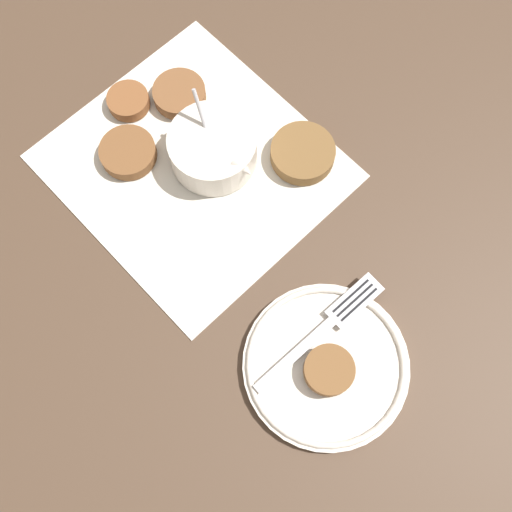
{
  "coord_description": "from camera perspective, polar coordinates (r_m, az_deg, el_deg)",
  "views": [
    {
      "loc": [
        0.28,
        -0.22,
        0.72
      ],
      "look_at": [
        0.12,
        -0.05,
        0.02
      ],
      "focal_mm": 42.0,
      "sensor_mm": 36.0,
      "label": 1
    }
  ],
  "objects": [
    {
      "name": "napkin",
      "position": [
        0.81,
        -5.93,
        8.53
      ],
      "size": [
        0.37,
        0.34,
        0.0
      ],
      "color": "silver",
      "rests_on": "ground_plane"
    },
    {
      "name": "fritter_1",
      "position": [
        0.82,
        -12.09,
        9.62
      ],
      "size": [
        0.08,
        0.08,
        0.02
      ],
      "color": "brown",
      "rests_on": "napkin"
    },
    {
      "name": "sauce_bowl",
      "position": [
        0.79,
        -4.06,
        10.04
      ],
      "size": [
        0.13,
        0.12,
        0.1
      ],
      "color": "silver",
      "rests_on": "napkin"
    },
    {
      "name": "fritter_2",
      "position": [
        0.86,
        -7.31,
        15.06
      ],
      "size": [
        0.07,
        0.07,
        0.02
      ],
      "color": "brown",
      "rests_on": "napkin"
    },
    {
      "name": "ground_plane",
      "position": [
        0.81,
        -4.21,
        7.69
      ],
      "size": [
        4.0,
        4.0,
        0.0
      ],
      "primitive_type": "plane",
      "color": "#4C3828"
    },
    {
      "name": "fork",
      "position": [
        0.72,
        7.2,
        -6.22
      ],
      "size": [
        0.04,
        0.2,
        0.0
      ],
      "color": "silver",
      "rests_on": "serving_plate"
    },
    {
      "name": "fritter_0",
      "position": [
        0.81,
        4.46,
        9.73
      ],
      "size": [
        0.09,
        0.09,
        0.02
      ],
      "color": "brown",
      "rests_on": "napkin"
    },
    {
      "name": "fritter_on_plate",
      "position": [
        0.71,
        6.97,
        -10.73
      ],
      "size": [
        0.06,
        0.06,
        0.02
      ],
      "color": "brown",
      "rests_on": "serving_plate"
    },
    {
      "name": "serving_plate",
      "position": [
        0.73,
        6.68,
        -10.28
      ],
      "size": [
        0.2,
        0.2,
        0.02
      ],
      "color": "silver",
      "rests_on": "ground_plane"
    },
    {
      "name": "fritter_3",
      "position": [
        0.86,
        -12.25,
        14.06
      ],
      "size": [
        0.06,
        0.06,
        0.02
      ],
      "color": "brown",
      "rests_on": "napkin"
    }
  ]
}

